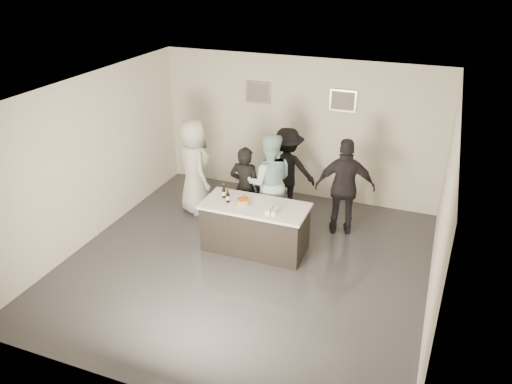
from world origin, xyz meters
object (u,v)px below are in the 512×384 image
person_guest_back (287,170)px  person_main_blue (269,182)px  beer_bottle_a (224,191)px  beer_bottle_b (228,195)px  person_guest_left (194,167)px  bar_counter (255,227)px  cake (243,202)px  person_main_black (245,188)px  person_guest_right (345,187)px

person_guest_back → person_main_blue: bearing=70.5°
beer_bottle_a → beer_bottle_b: same height
person_guest_left → beer_bottle_b: bearing=-177.9°
bar_counter → cake: bearing=-169.1°
person_main_black → person_guest_right: bearing=-168.2°
person_main_black → person_main_blue: size_ratio=0.86×
person_guest_back → person_main_black: bearing=48.2°
bar_counter → beer_bottle_b: (-0.48, -0.07, 0.58)m
beer_bottle_b → person_main_black: bearing=89.6°
person_main_blue → person_guest_left: bearing=-26.3°
beer_bottle_b → person_main_black: person_main_black is taller
bar_counter → person_main_blue: bearing=93.1°
beer_bottle_b → beer_bottle_a: bearing=135.1°
person_main_blue → person_guest_left: (-1.64, 0.13, 0.01)m
bar_counter → person_main_black: (-0.47, 0.72, 0.38)m
beer_bottle_a → person_guest_left: bearing=139.2°
cake → person_guest_left: (-1.48, 1.02, 0.03)m
person_guest_back → cake: bearing=68.3°
beer_bottle_b → person_guest_right: person_guest_right is taller
bar_counter → person_guest_right: size_ratio=0.99×
beer_bottle_a → person_guest_left: size_ratio=0.13×
person_main_black → beer_bottle_a: bearing=74.8°
beer_bottle_b → person_guest_right: 2.20m
cake → beer_bottle_a: (-0.41, 0.11, 0.09)m
person_guest_back → beer_bottle_a: bearing=54.2°
cake → beer_bottle_b: size_ratio=0.91×
person_main_blue → person_guest_right: person_main_blue is taller
person_guest_right → person_main_black: bearing=0.2°
person_guest_back → beer_bottle_b: bearing=59.9°
beer_bottle_a → beer_bottle_b: size_ratio=1.00×
cake → person_guest_back: (0.24, 1.71, -0.05)m
cake → person_guest_back: size_ratio=0.13×
beer_bottle_b → bar_counter: bearing=8.7°
cake → beer_bottle_a: beer_bottle_a is taller
cake → person_guest_back: person_guest_back is taller
cake → person_guest_left: person_guest_left is taller
cake → bar_counter: bearing=10.9°
bar_counter → cake: size_ratio=7.88×
bar_counter → person_guest_left: size_ratio=0.96×
person_guest_left → person_guest_back: person_guest_left is taller
bar_counter → person_main_blue: person_main_blue is taller
person_guest_left → person_guest_right: person_guest_left is taller
person_guest_right → cake: bearing=24.2°
bar_counter → person_guest_back: (0.04, 1.67, 0.44)m
person_guest_left → person_guest_back: (1.73, 0.69, -0.09)m
person_guest_right → person_main_blue: bearing=-0.9°
cake → person_guest_right: person_guest_right is taller
cake → person_guest_right: (1.53, 1.22, 0.00)m
bar_counter → person_guest_back: size_ratio=1.05×
beer_bottle_a → person_main_black: size_ratio=0.16×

